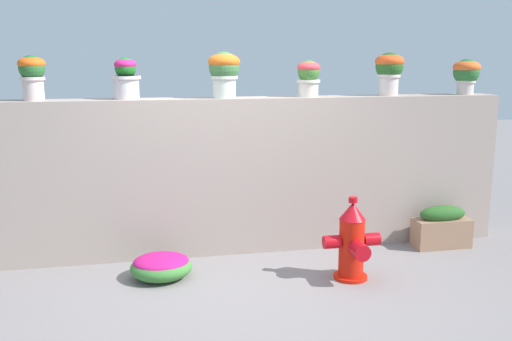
% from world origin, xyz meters
% --- Properties ---
extents(ground_plane, '(24.00, 24.00, 0.00)m').
position_xyz_m(ground_plane, '(0.00, 0.00, 0.00)').
color(ground_plane, gray).
extents(stone_wall, '(6.12, 0.37, 1.63)m').
position_xyz_m(stone_wall, '(0.00, 1.04, 0.82)').
color(stone_wall, '#A19085').
rests_on(stone_wall, ground).
extents(potted_plant_1, '(0.25, 0.25, 0.43)m').
position_xyz_m(potted_plant_1, '(-1.82, 1.02, 1.90)').
color(potted_plant_1, beige).
rests_on(potted_plant_1, stone_wall).
extents(potted_plant_2, '(0.30, 0.30, 0.41)m').
position_xyz_m(potted_plant_2, '(-0.95, 1.05, 1.85)').
color(potted_plant_2, silver).
rests_on(potted_plant_2, stone_wall).
extents(potted_plant_3, '(0.32, 0.32, 0.46)m').
position_xyz_m(potted_plant_3, '(0.02, 1.01, 1.92)').
color(potted_plant_3, silver).
rests_on(potted_plant_3, stone_wall).
extents(potted_plant_4, '(0.25, 0.25, 0.38)m').
position_xyz_m(potted_plant_4, '(0.92, 1.02, 1.85)').
color(potted_plant_4, silver).
rests_on(potted_plant_4, stone_wall).
extents(potted_plant_5, '(0.31, 0.31, 0.46)m').
position_xyz_m(potted_plant_5, '(1.83, 1.05, 1.92)').
color(potted_plant_5, beige).
rests_on(potted_plant_5, stone_wall).
extents(potted_plant_6, '(0.30, 0.30, 0.39)m').
position_xyz_m(potted_plant_6, '(2.75, 1.04, 1.88)').
color(potted_plant_6, beige).
rests_on(potted_plant_6, stone_wall).
extents(fire_hydrant, '(0.54, 0.44, 0.78)m').
position_xyz_m(fire_hydrant, '(1.06, -0.01, 0.35)').
color(fire_hydrant, red).
rests_on(fire_hydrant, ground).
extents(flower_bush_left, '(0.58, 0.52, 0.24)m').
position_xyz_m(flower_bush_left, '(-0.69, 0.36, 0.13)').
color(flower_bush_left, '#3E7E36').
rests_on(flower_bush_left, ground).
extents(planter_box, '(0.62, 0.25, 0.47)m').
position_xyz_m(planter_box, '(2.35, 0.65, 0.22)').
color(planter_box, '#967055').
rests_on(planter_box, ground).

